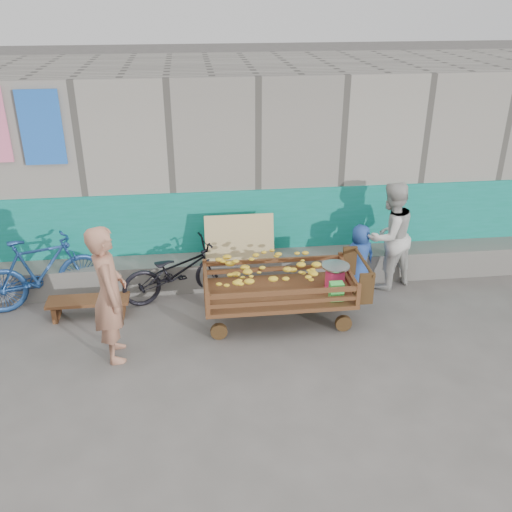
{
  "coord_description": "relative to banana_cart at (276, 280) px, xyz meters",
  "views": [
    {
      "loc": [
        -0.36,
        -5.29,
        4.15
      ],
      "look_at": [
        0.42,
        1.2,
        1.0
      ],
      "focal_mm": 40.0,
      "sensor_mm": 36.0,
      "label": 1
    }
  ],
  "objects": [
    {
      "name": "banana_cart",
      "position": [
        0.0,
        0.0,
        0.0
      ],
      "size": [
        2.15,
        0.98,
        0.92
      ],
      "color": "#502D18",
      "rests_on": "ground"
    },
    {
      "name": "ground",
      "position": [
        -0.68,
        -1.24,
        -0.62
      ],
      "size": [
        80.0,
        80.0,
        0.0
      ],
      "primitive_type": "plane",
      "color": "#53504B",
      "rests_on": "ground"
    },
    {
      "name": "building_wall",
      "position": [
        -0.68,
        2.81,
        0.85
      ],
      "size": [
        12.0,
        3.5,
        3.0
      ],
      "color": "gray",
      "rests_on": "ground"
    },
    {
      "name": "woman",
      "position": [
        1.8,
        0.79,
        0.19
      ],
      "size": [
        0.98,
        0.89,
        1.63
      ],
      "primitive_type": "imported",
      "rotation": [
        0.0,
        0.0,
        3.58
      ],
      "color": "beige",
      "rests_on": "ground"
    },
    {
      "name": "vendor_man",
      "position": [
        -2.06,
        -0.56,
        0.24
      ],
      "size": [
        0.52,
        0.69,
        1.72
      ],
      "primitive_type": "imported",
      "rotation": [
        0.0,
        0.0,
        1.75
      ],
      "color": "#A56E55",
      "rests_on": "ground"
    },
    {
      "name": "bench",
      "position": [
        -2.51,
        0.39,
        -0.42
      ],
      "size": [
        1.09,
        0.33,
        0.27
      ],
      "color": "#502D18",
      "rests_on": "ground"
    },
    {
      "name": "bicycle_blue",
      "position": [
        -3.17,
        0.81,
        -0.1
      ],
      "size": [
        1.79,
        1.03,
        1.04
      ],
      "primitive_type": "imported",
      "rotation": [
        0.0,
        0.0,
        1.91
      ],
      "color": "navy",
      "rests_on": "ground"
    },
    {
      "name": "bicycle_dark",
      "position": [
        -1.29,
        0.79,
        -0.19
      ],
      "size": [
        1.72,
        1.05,
        0.85
      ],
      "primitive_type": "imported",
      "rotation": [
        0.0,
        0.0,
        1.89
      ],
      "color": "black",
      "rests_on": "ground"
    },
    {
      "name": "child",
      "position": [
        1.37,
        0.79,
        -0.12
      ],
      "size": [
        0.54,
        0.41,
        1.0
      ],
      "primitive_type": "imported",
      "rotation": [
        0.0,
        0.0,
        3.34
      ],
      "color": "#244598",
      "rests_on": "ground"
    }
  ]
}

